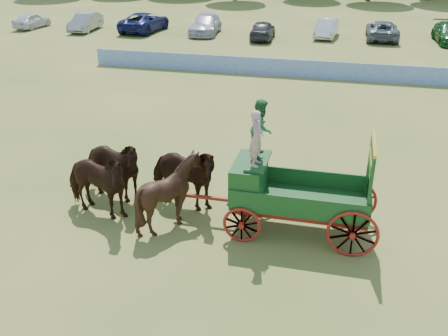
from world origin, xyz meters
TOP-DOWN VIEW (x-y plane):
  - ground at (0.00, 0.00)m, footprint 160.00×160.00m
  - horse_lead_left at (-5.27, 0.40)m, footprint 2.76×1.73m
  - horse_lead_right at (-5.27, 1.50)m, footprint 2.77×1.76m
  - horse_wheel_left at (-2.87, 0.40)m, footprint 2.33×2.17m
  - horse_wheel_right at (-2.87, 1.50)m, footprint 2.76×1.74m
  - farm_dray at (0.08, 0.99)m, footprint 6.00×2.00m
  - sponsor_banner at (-1.00, 18.00)m, footprint 26.00×0.08m
  - parked_cars at (-5.42, 30.14)m, footprint 42.25×7.09m

SIDE VIEW (x-z plane):
  - ground at x=0.00m, z-range 0.00..0.00m
  - sponsor_banner at x=-1.00m, z-range 0.00..1.05m
  - parked_cars at x=-5.42m, z-range -0.05..1.56m
  - horse_lead_left at x=-5.27m, z-range 0.00..2.16m
  - horse_lead_right at x=-5.27m, z-range 0.00..2.16m
  - horse_wheel_right at x=-2.87m, z-range 0.00..2.16m
  - horse_wheel_left at x=-2.87m, z-range 0.00..2.17m
  - farm_dray at x=0.08m, z-range -0.21..3.59m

